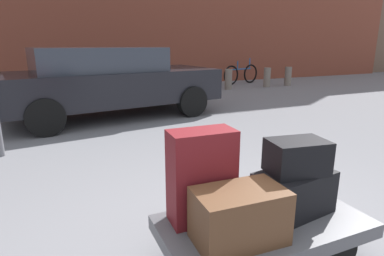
{
  "coord_description": "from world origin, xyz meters",
  "views": [
    {
      "loc": [
        -1.22,
        -1.56,
        1.49
      ],
      "look_at": [
        0.0,
        1.2,
        0.69
      ],
      "focal_mm": 29.7,
      "sensor_mm": 36.0,
      "label": 1
    }
  ],
  "objects": [
    {
      "name": "bicycle_leaning",
      "position": [
        5.38,
        8.79,
        0.37
      ],
      "size": [
        1.73,
        0.47,
        0.96
      ],
      "color": "black",
      "rests_on": "ground_plane"
    },
    {
      "name": "parked_car",
      "position": [
        -0.15,
        5.1,
        0.76
      ],
      "size": [
        4.5,
        2.37,
        1.42
      ],
      "color": "black",
      "rests_on": "ground_plane"
    },
    {
      "name": "bollard_corner",
      "position": [
        6.68,
        7.68,
        0.34
      ],
      "size": [
        0.24,
        0.24,
        0.68
      ],
      "primitive_type": "cylinder",
      "color": "#72665B",
      "rests_on": "ground_plane"
    },
    {
      "name": "luggage_cart",
      "position": [
        0.0,
        0.0,
        0.27
      ],
      "size": [
        1.4,
        0.74,
        0.34
      ],
      "color": "#4C4C51",
      "rests_on": "ground_plane"
    },
    {
      "name": "duffel_bag_black_rear_right",
      "position": [
        0.24,
        0.0,
        0.49
      ],
      "size": [
        0.58,
        0.38,
        0.3
      ],
      "primitive_type": "cube",
      "rotation": [
        0.0,
        0.0,
        0.14
      ],
      "color": "black",
      "rests_on": "luggage_cart"
    },
    {
      "name": "duffel_bag_black_topmost_pile",
      "position": [
        0.24,
        0.0,
        0.76
      ],
      "size": [
        0.42,
        0.32,
        0.23
      ],
      "primitive_type": "cube",
      "rotation": [
        0.0,
        0.0,
        -0.15
      ],
      "color": "black",
      "rests_on": "duffel_bag_black_rear_right"
    },
    {
      "name": "bollard_kerb_near",
      "position": [
        2.72,
        7.68,
        0.34
      ],
      "size": [
        0.24,
        0.24,
        0.68
      ],
      "primitive_type": "cylinder",
      "color": "#72665B",
      "rests_on": "ground_plane"
    },
    {
      "name": "suitcase_maroon_center",
      "position": [
        -0.38,
        0.18,
        0.65
      ],
      "size": [
        0.44,
        0.24,
        0.62
      ],
      "primitive_type": "cube",
      "rotation": [
        0.0,
        0.0,
        -0.04
      ],
      "color": "maroon",
      "rests_on": "luggage_cart"
    },
    {
      "name": "duffel_bag_brown_stacked_top",
      "position": [
        -0.28,
        -0.13,
        0.5
      ],
      "size": [
        0.55,
        0.35,
        0.33
      ],
      "primitive_type": "cube",
      "rotation": [
        0.0,
        0.0,
        -0.04
      ],
      "color": "#51331E",
      "rests_on": "luggage_cart"
    },
    {
      "name": "bollard_kerb_far",
      "position": [
        5.75,
        7.68,
        0.34
      ],
      "size": [
        0.24,
        0.24,
        0.68
      ],
      "primitive_type": "cylinder",
      "color": "#72665B",
      "rests_on": "ground_plane"
    },
    {
      "name": "bollard_kerb_mid",
      "position": [
        4.18,
        7.68,
        0.34
      ],
      "size": [
        0.24,
        0.24,
        0.68
      ],
      "primitive_type": "cylinder",
      "color": "#72665B",
      "rests_on": "ground_plane"
    }
  ]
}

